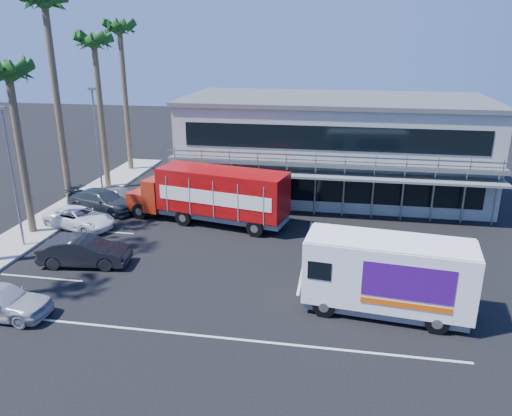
# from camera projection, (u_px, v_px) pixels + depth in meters

# --- Properties ---
(ground) EXTENTS (120.00, 120.00, 0.00)m
(ground) POSITION_uv_depth(u_px,v_px,m) (263.00, 273.00, 25.74)
(ground) COLOR black
(ground) RESTS_ON ground
(building) EXTENTS (22.40, 12.00, 7.30)m
(building) POSITION_uv_depth(u_px,v_px,m) (333.00, 146.00, 37.95)
(building) COLOR gray
(building) RESTS_ON ground
(curb_strip) EXTENTS (3.00, 32.00, 0.16)m
(curb_strip) POSITION_uv_depth(u_px,v_px,m) (58.00, 216.00, 33.72)
(curb_strip) COLOR #A5A399
(curb_strip) RESTS_ON ground
(palm_c) EXTENTS (2.80, 2.80, 10.75)m
(palm_c) POSITION_uv_depth(u_px,v_px,m) (9.00, 81.00, 27.91)
(palm_c) COLOR brown
(palm_c) RESTS_ON ground
(palm_d) EXTENTS (2.80, 2.80, 14.75)m
(palm_d) POSITION_uv_depth(u_px,v_px,m) (46.00, 16.00, 31.43)
(palm_d) COLOR brown
(palm_d) RESTS_ON ground
(palm_e) EXTENTS (2.80, 2.80, 12.25)m
(palm_e) POSITION_uv_depth(u_px,v_px,m) (95.00, 50.00, 36.74)
(palm_e) COLOR brown
(palm_e) RESTS_ON ground
(palm_f) EXTENTS (2.80, 2.80, 13.25)m
(palm_f) POSITION_uv_depth(u_px,v_px,m) (120.00, 37.00, 41.62)
(palm_f) COLOR brown
(palm_f) RESTS_ON ground
(light_pole_near) EXTENTS (0.50, 0.25, 8.09)m
(light_pole_near) POSITION_uv_depth(u_px,v_px,m) (12.00, 172.00, 27.49)
(light_pole_near) COLOR gray
(light_pole_near) RESTS_ON ground
(light_pole_far) EXTENTS (0.50, 0.25, 8.09)m
(light_pole_far) POSITION_uv_depth(u_px,v_px,m) (97.00, 137.00, 36.79)
(light_pole_far) COLOR gray
(light_pole_far) RESTS_ON ground
(red_truck) EXTENTS (11.05, 4.68, 3.63)m
(red_truck) POSITION_uv_depth(u_px,v_px,m) (212.00, 194.00, 32.01)
(red_truck) COLOR #99200C
(red_truck) RESTS_ON ground
(white_van) EXTENTS (7.32, 3.21, 3.47)m
(white_van) POSITION_uv_depth(u_px,v_px,m) (388.00, 275.00, 21.54)
(white_van) COLOR white
(white_van) RESTS_ON ground
(parked_car_b) EXTENTS (4.88, 2.19, 1.55)m
(parked_car_b) POSITION_uv_depth(u_px,v_px,m) (84.00, 251.00, 26.46)
(parked_car_b) COLOR black
(parked_car_b) RESTS_ON ground
(parked_car_c) EXTENTS (5.12, 3.36, 1.31)m
(parked_car_c) POSITION_uv_depth(u_px,v_px,m) (79.00, 218.00, 31.64)
(parked_car_c) COLOR white
(parked_car_c) RESTS_ON ground
(parked_car_d) EXTENTS (5.51, 3.29, 1.50)m
(parked_car_d) POSITION_uv_depth(u_px,v_px,m) (102.00, 201.00, 34.59)
(parked_car_d) COLOR #272E35
(parked_car_d) RESTS_ON ground
(parked_car_e) EXTENTS (4.38, 2.97, 1.38)m
(parked_car_e) POSITION_uv_depth(u_px,v_px,m) (118.00, 196.00, 35.92)
(parked_car_e) COLOR gray
(parked_car_e) RESTS_ON ground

